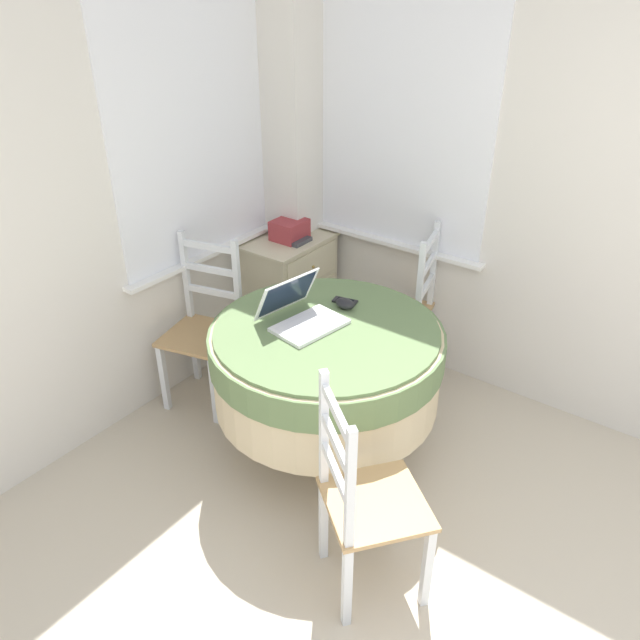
# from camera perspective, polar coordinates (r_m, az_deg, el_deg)

# --- Properties ---
(corner_room_shell) EXTENTS (4.36, 4.59, 2.55)m
(corner_room_shell) POSITION_cam_1_polar(r_m,az_deg,el_deg) (2.92, 1.41, 10.12)
(corner_room_shell) COLOR silver
(corner_room_shell) RESTS_ON ground_plane
(round_dining_table) EXTENTS (1.14, 1.14, 0.75)m
(round_dining_table) POSITION_cam_1_polar(r_m,az_deg,el_deg) (3.07, 0.59, -3.72)
(round_dining_table) COLOR #4C3D2D
(round_dining_table) RESTS_ON ground_plane
(laptop) EXTENTS (0.39, 0.38, 0.22)m
(laptop) POSITION_cam_1_polar(r_m,az_deg,el_deg) (3.00, -1.69, 0.53)
(laptop) COLOR white
(laptop) RESTS_ON round_dining_table
(computer_mouse) EXTENTS (0.07, 0.11, 0.05)m
(computer_mouse) POSITION_cam_1_polar(r_m,az_deg,el_deg) (3.14, 2.31, 1.51)
(computer_mouse) COLOR black
(computer_mouse) RESTS_ON round_dining_table
(cell_phone) EXTENTS (0.08, 0.13, 0.01)m
(cell_phone) POSITION_cam_1_polar(r_m,az_deg,el_deg) (3.20, 2.30, 1.73)
(cell_phone) COLOR black
(cell_phone) RESTS_ON round_dining_table
(dining_chair_near_back_window) EXTENTS (0.46, 0.47, 0.98)m
(dining_chair_near_back_window) POSITION_cam_1_polar(r_m,az_deg,el_deg) (3.60, -10.51, -0.82)
(dining_chair_near_back_window) COLOR tan
(dining_chair_near_back_window) RESTS_ON ground_plane
(dining_chair_near_right_window) EXTENTS (0.47, 0.46, 0.98)m
(dining_chair_near_right_window) POSITION_cam_1_polar(r_m,az_deg,el_deg) (3.76, 7.67, 0.84)
(dining_chair_near_right_window) COLOR tan
(dining_chair_near_right_window) RESTS_ON ground_plane
(dining_chair_camera_near) EXTENTS (0.54, 0.54, 0.98)m
(dining_chair_camera_near) POSITION_cam_1_polar(r_m,az_deg,el_deg) (2.51, 4.11, -16.27)
(dining_chair_camera_near) COLOR tan
(dining_chair_camera_near) RESTS_ON ground_plane
(corner_cabinet) EXTENTS (0.58, 0.41, 0.74)m
(corner_cabinet) POSITION_cam_1_polar(r_m,az_deg,el_deg) (4.14, -2.80, 2.66)
(corner_cabinet) COLOR beige
(corner_cabinet) RESTS_ON ground_plane
(storage_box) EXTENTS (0.20, 0.18, 0.12)m
(storage_box) POSITION_cam_1_polar(r_m,az_deg,el_deg) (3.97, -2.81, 8.25)
(storage_box) COLOR #9E3338
(storage_box) RESTS_ON corner_cabinet
(book_on_cabinet) EXTENTS (0.16, 0.22, 0.02)m
(book_on_cabinet) POSITION_cam_1_polar(r_m,az_deg,el_deg) (3.96, -2.67, 7.45)
(book_on_cabinet) COLOR #3F3F44
(book_on_cabinet) RESTS_ON corner_cabinet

